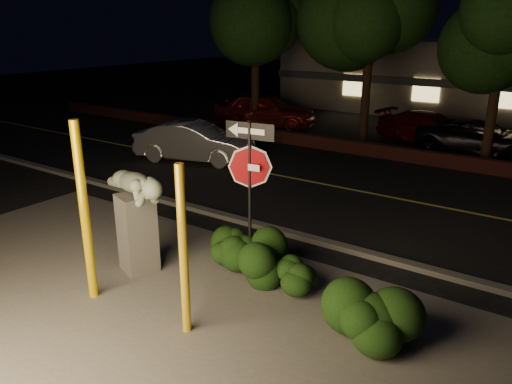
% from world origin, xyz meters
% --- Properties ---
extents(ground, '(90.00, 90.00, 0.00)m').
position_xyz_m(ground, '(0.00, 10.00, 0.00)').
color(ground, black).
rests_on(ground, ground).
extents(patio, '(14.00, 6.00, 0.02)m').
position_xyz_m(patio, '(0.00, -1.00, 0.01)').
color(patio, '#4C4944').
rests_on(patio, ground).
extents(road, '(80.00, 8.00, 0.01)m').
position_xyz_m(road, '(0.00, 7.00, 0.01)').
color(road, black).
rests_on(road, ground).
extents(lane_marking, '(80.00, 0.12, 0.00)m').
position_xyz_m(lane_marking, '(0.00, 7.00, 0.02)').
color(lane_marking, '#B7AF49').
rests_on(lane_marking, road).
extents(curb, '(80.00, 0.25, 0.12)m').
position_xyz_m(curb, '(0.00, 2.90, 0.06)').
color(curb, '#4C4944').
rests_on(curb, ground).
extents(brick_wall, '(40.00, 0.35, 0.50)m').
position_xyz_m(brick_wall, '(0.00, 11.30, 0.25)').
color(brick_wall, '#4A1D18').
rests_on(brick_wall, ground).
extents(parking_lot, '(40.00, 12.00, 0.01)m').
position_xyz_m(parking_lot, '(0.00, 17.00, 0.01)').
color(parking_lot, black).
rests_on(parking_lot, ground).
extents(building, '(22.00, 10.20, 4.00)m').
position_xyz_m(building, '(0.00, 24.99, 2.00)').
color(building, '#665F52').
rests_on(building, ground).
extents(tree_far_a, '(4.60, 4.60, 7.43)m').
position_xyz_m(tree_far_a, '(-8.00, 13.00, 5.34)').
color(tree_far_a, black).
rests_on(tree_far_a, ground).
extents(yellow_pole_left, '(0.17, 0.17, 3.35)m').
position_xyz_m(yellow_pole_left, '(-1.48, -1.64, 1.68)').
color(yellow_pole_left, '#DBAE05').
rests_on(yellow_pole_left, ground).
extents(yellow_pole_right, '(0.15, 0.15, 2.90)m').
position_xyz_m(yellow_pole_right, '(0.71, -1.47, 1.45)').
color(yellow_pole_right, gold).
rests_on(yellow_pole_right, ground).
extents(signpost, '(1.04, 0.19, 3.08)m').
position_xyz_m(signpost, '(0.24, 1.00, 2.19)').
color(signpost, black).
rests_on(signpost, ground).
extents(sculpture, '(2.04, 1.16, 2.21)m').
position_xyz_m(sculpture, '(-1.54, -0.41, 1.36)').
color(sculpture, '#4C4944').
rests_on(sculpture, ground).
extents(hedge_center, '(1.96, 1.32, 0.93)m').
position_xyz_m(hedge_center, '(0.07, 0.93, 0.47)').
color(hedge_center, black).
rests_on(hedge_center, ground).
extents(hedge_right, '(1.73, 1.20, 1.03)m').
position_xyz_m(hedge_right, '(1.19, 0.67, 0.51)').
color(hedge_right, black).
rests_on(hedge_right, ground).
extents(hedge_far_right, '(1.67, 1.13, 1.11)m').
position_xyz_m(hedge_far_right, '(3.33, -0.11, 0.55)').
color(hedge_far_right, black).
rests_on(hedge_far_right, ground).
extents(silver_sedan, '(4.67, 2.72, 1.45)m').
position_xyz_m(silver_sedan, '(-6.46, 6.88, 0.73)').
color(silver_sedan, '#B8B9BD').
rests_on(silver_sedan, ground).
extents(parked_car_red, '(5.33, 3.46, 1.69)m').
position_xyz_m(parked_car_red, '(-7.93, 13.69, 0.84)').
color(parked_car_red, maroon).
rests_on(parked_car_red, ground).
extents(parked_car_darkred, '(4.79, 2.53, 1.32)m').
position_xyz_m(parked_car_darkred, '(-0.14, 14.72, 0.66)').
color(parked_car_darkred, '#450808').
rests_on(parked_car_darkred, ground).
extents(parked_car_dark, '(4.85, 2.35, 1.33)m').
position_xyz_m(parked_car_dark, '(2.07, 13.89, 0.66)').
color(parked_car_dark, black).
rests_on(parked_car_dark, ground).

